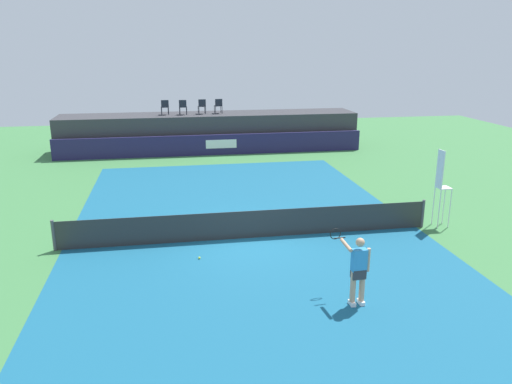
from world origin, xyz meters
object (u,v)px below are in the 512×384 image
object	(u,v)px
umpire_chair	(441,183)
tennis_player	(358,269)
net_post_near	(53,235)
spectator_chair_left	(183,106)
net_post_far	(423,214)
spectator_chair_right	(218,105)
tennis_ball	(199,258)
spectator_chair_center	(202,106)
spectator_chair_far_left	(165,107)

from	to	relation	value
umpire_chair	tennis_player	bearing A→B (deg)	-135.08
tennis_player	net_post_near	bearing A→B (deg)	148.94
spectator_chair_left	net_post_near	xyz separation A→B (m)	(-4.61, -15.06, -2.19)
tennis_player	net_post_far	bearing A→B (deg)	48.58
spectator_chair_right	tennis_player	distance (m)	20.28
umpire_chair	spectator_chair_right	bearing A→B (deg)	112.15
net_post_near	net_post_far	distance (m)	12.40
spectator_chair_left	tennis_ball	size ratio (longest dim) A/B	13.06
net_post_near	tennis_player	world-z (taller)	tennis_player
spectator_chair_left	tennis_player	bearing A→B (deg)	-80.08
spectator_chair_left	spectator_chair_center	xyz separation A→B (m)	(1.15, 0.16, 0.00)
spectator_chair_far_left	tennis_player	world-z (taller)	spectator_chair_far_left
spectator_chair_left	tennis_player	xyz separation A→B (m)	(3.49, -19.94, -1.73)
spectator_chair_center	tennis_player	bearing A→B (deg)	-83.36
net_post_far	tennis_player	world-z (taller)	tennis_player
tennis_ball	tennis_player	bearing A→B (deg)	-43.03
spectator_chair_right	tennis_player	bearing A→B (deg)	-86.22
spectator_chair_far_left	spectator_chair_left	distance (m)	1.07
spectator_chair_far_left	net_post_far	distance (m)	17.72
net_post_near	umpire_chair	bearing A→B (deg)	-0.00
spectator_chair_far_left	spectator_chair_center	bearing A→B (deg)	0.79
spectator_chair_far_left	spectator_chair_left	size ratio (longest dim) A/B	1.00
spectator_chair_far_left	spectator_chair_right	distance (m)	3.22
spectator_chair_right	tennis_player	xyz separation A→B (m)	(1.33, -20.16, -1.73)
net_post_far	umpire_chair	bearing A→B (deg)	-0.02
spectator_chair_right	umpire_chair	distance (m)	16.54
spectator_chair_center	net_post_far	xyz separation A→B (m)	(6.64, -15.22, -2.19)
spectator_chair_far_left	tennis_player	distance (m)	20.65
umpire_chair	net_post_far	distance (m)	1.24
spectator_chair_far_left	spectator_chair_right	bearing A→B (deg)	1.72
net_post_near	tennis_ball	size ratio (longest dim) A/B	14.71
spectator_chair_left	net_post_far	world-z (taller)	spectator_chair_left
spectator_chair_center	umpire_chair	bearing A→B (deg)	-64.59
spectator_chair_center	tennis_player	size ratio (longest dim) A/B	0.50
tennis_ball	spectator_chair_left	bearing A→B (deg)	89.38
tennis_ball	spectator_chair_far_left	bearing A→B (deg)	93.05
umpire_chair	net_post_near	distance (m)	13.03
umpire_chair	net_post_near	xyz separation A→B (m)	(-12.99, 0.00, -1.09)
spectator_chair_left	tennis_player	distance (m)	20.31
umpire_chair	spectator_chair_left	bearing A→B (deg)	119.08
umpire_chair	net_post_far	world-z (taller)	umpire_chair
net_post_near	spectator_chair_center	bearing A→B (deg)	69.28
net_post_near	tennis_ball	xyz separation A→B (m)	(4.43, -1.46, -0.46)
spectator_chair_far_left	spectator_chair_center	size ratio (longest dim) A/B	1.00
net_post_far	tennis_player	size ratio (longest dim) A/B	0.56
spectator_chair_center	tennis_player	xyz separation A→B (m)	(2.34, -20.10, -1.73)
spectator_chair_far_left	spectator_chair_left	world-z (taller)	same
spectator_chair_left	net_post_near	world-z (taller)	spectator_chair_left
spectator_chair_center	tennis_ball	size ratio (longest dim) A/B	13.06
spectator_chair_left	tennis_ball	distance (m)	16.73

